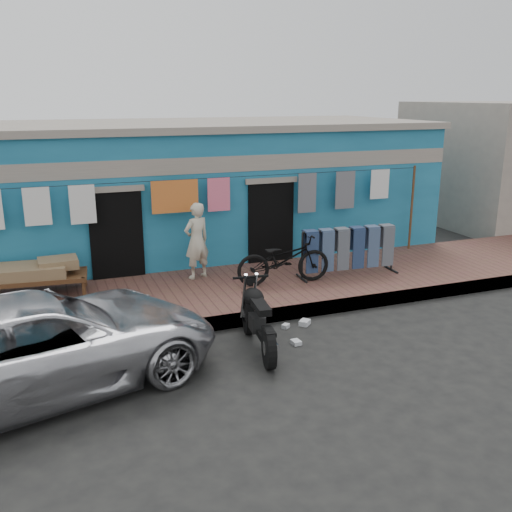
{
  "coord_description": "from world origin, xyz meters",
  "views": [
    {
      "loc": [
        -3.57,
        -7.45,
        4.01
      ],
      "look_at": [
        0.0,
        2.0,
        1.15
      ],
      "focal_mm": 40.0,
      "sensor_mm": 36.0,
      "label": 1
    }
  ],
  "objects_px": {
    "seated_person": "(197,241)",
    "motorcycle": "(258,317)",
    "car": "(43,342)",
    "charpoy": "(36,279)",
    "bicycle": "(284,254)",
    "jeans_rack": "(348,251)"
  },
  "relations": [
    {
      "from": "seated_person",
      "to": "motorcycle",
      "type": "distance_m",
      "value": 3.32
    },
    {
      "from": "bicycle",
      "to": "charpoy",
      "type": "distance_m",
      "value": 4.88
    },
    {
      "from": "motorcycle",
      "to": "jeans_rack",
      "type": "distance_m",
      "value": 3.78
    },
    {
      "from": "car",
      "to": "seated_person",
      "type": "distance_m",
      "value": 4.67
    },
    {
      "from": "bicycle",
      "to": "car",
      "type": "bearing_deg",
      "value": 122.27
    },
    {
      "from": "seated_person",
      "to": "bicycle",
      "type": "bearing_deg",
      "value": 127.76
    },
    {
      "from": "charpoy",
      "to": "jeans_rack",
      "type": "relative_size",
      "value": 0.91
    },
    {
      "from": "car",
      "to": "bicycle",
      "type": "distance_m",
      "value": 5.29
    },
    {
      "from": "seated_person",
      "to": "bicycle",
      "type": "relative_size",
      "value": 0.83
    },
    {
      "from": "seated_person",
      "to": "jeans_rack",
      "type": "distance_m",
      "value": 3.25
    },
    {
      "from": "car",
      "to": "charpoy",
      "type": "height_order",
      "value": "car"
    },
    {
      "from": "car",
      "to": "bicycle",
      "type": "height_order",
      "value": "bicycle"
    },
    {
      "from": "car",
      "to": "motorcycle",
      "type": "xyz_separation_m",
      "value": [
        3.24,
        0.17,
        -0.16
      ]
    },
    {
      "from": "car",
      "to": "bicycle",
      "type": "relative_size",
      "value": 2.58
    },
    {
      "from": "motorcycle",
      "to": "charpoy",
      "type": "distance_m",
      "value": 4.69
    },
    {
      "from": "jeans_rack",
      "to": "charpoy",
      "type": "bearing_deg",
      "value": 171.25
    },
    {
      "from": "car",
      "to": "bicycle",
      "type": "xyz_separation_m",
      "value": [
        4.68,
        2.46,
        0.17
      ]
    },
    {
      "from": "bicycle",
      "to": "motorcycle",
      "type": "height_order",
      "value": "bicycle"
    },
    {
      "from": "charpoy",
      "to": "car",
      "type": "bearing_deg",
      "value": -88.61
    },
    {
      "from": "motorcycle",
      "to": "seated_person",
      "type": "bearing_deg",
      "value": 98.65
    },
    {
      "from": "seated_person",
      "to": "jeans_rack",
      "type": "xyz_separation_m",
      "value": [
        3.1,
        -0.95,
        -0.27
      ]
    },
    {
      "from": "seated_person",
      "to": "jeans_rack",
      "type": "relative_size",
      "value": 0.71
    }
  ]
}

